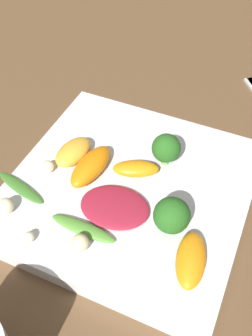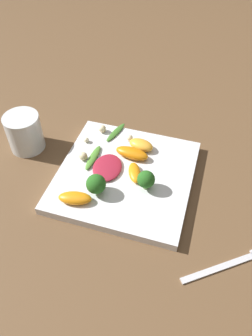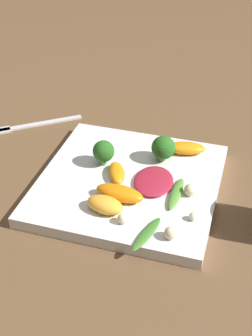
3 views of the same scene
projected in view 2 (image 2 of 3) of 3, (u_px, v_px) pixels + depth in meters
The scene contains 17 objects.
ground_plane at pixel (125, 179), 0.70m from camera, with size 2.40×2.40×0.00m, color brown.
plate at pixel (125, 176), 0.70m from camera, with size 0.28×0.28×0.02m.
drinking_glass at pixel (24, 132), 0.74m from camera, with size 0.08×0.08×0.09m.
fork at pixel (239, 261), 0.57m from camera, with size 0.12×0.15×0.01m.
radicchio_leaf_0 at pixel (108, 167), 0.70m from camera, with size 0.09×0.07×0.01m.
orange_segment_0 at pixel (134, 154), 0.71m from camera, with size 0.04×0.08×0.02m.
orange_segment_1 at pixel (75, 198), 0.63m from camera, with size 0.04×0.07×0.02m.
orange_segment_2 at pixel (135, 172), 0.68m from camera, with size 0.06×0.05×0.02m.
orange_segment_3 at pixel (141, 145), 0.73m from camera, with size 0.04×0.06×0.02m.
broccoli_floret_0 at pixel (96, 184), 0.64m from camera, with size 0.04×0.04×0.04m.
broccoli_floret_1 at pixel (146, 180), 0.64m from camera, with size 0.04×0.04×0.04m.
arugula_sprig_0 at pixel (93, 158), 0.72m from camera, with size 0.08×0.02×0.01m.
arugula_sprig_1 at pixel (116, 132), 0.77m from camera, with size 0.08×0.03×0.01m.
macadamia_nut_0 at pixel (130, 138), 0.75m from camera, with size 0.02×0.02×0.02m.
macadamia_nut_1 at pixel (86, 140), 0.75m from camera, with size 0.01×0.01×0.01m.
macadamia_nut_2 at pixel (102, 129), 0.77m from camera, with size 0.02×0.02×0.02m.
macadamia_nut_3 at pixel (83, 156), 0.71m from camera, with size 0.02×0.02×0.02m.
Camera 2 is at (0.44, 0.14, 0.53)m, focal length 35.00 mm.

